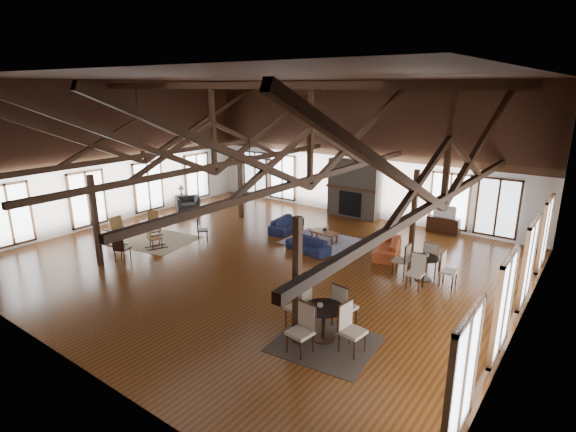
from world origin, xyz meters
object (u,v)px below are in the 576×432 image
Objects in this scene: armchair at (188,204)px; cafe_table_far at (424,264)px; cafe_table_near at (324,317)px; sofa_navy_left at (286,224)px; sofa_navy_front at (308,245)px; sofa_orange at (388,247)px; tv_console at (443,225)px; coffee_table at (324,233)px.

armchair is 0.55× the size of cafe_table_far.
cafe_table_near is at bearing -98.55° from cafe_table_far.
armchair reaches higher than sofa_navy_left.
armchair is 12.56m from cafe_table_near.
sofa_orange is at bearing 39.99° from sofa_navy_front.
armchair is 11.91m from cafe_table_far.
cafe_table_near reaches higher than cafe_table_far.
cafe_table_far is at bearing 37.55° from sofa_orange.
sofa_orange is 1.52× the size of tv_console.
sofa_orange reaches higher than sofa_navy_front.
cafe_table_far is (4.30, -1.19, 0.16)m from coffee_table.
sofa_navy_front is at bearing -178.88° from cafe_table_far.
sofa_navy_front is 5.79m from cafe_table_near.
armchair reaches higher than sofa_orange.
armchair is 0.85× the size of tv_console.
cafe_table_near reaches higher than sofa_orange.
cafe_table_near is at bearing -48.48° from coffee_table.
armchair is 11.55m from tv_console.
cafe_table_near is (11.16, -5.77, 0.22)m from armchair.
cafe_table_far is (11.86, -1.09, 0.16)m from armchair.
sofa_navy_front is 6.05m from tv_console.
tv_console is (3.29, 3.88, -0.04)m from coffee_table.
sofa_orange is (4.52, -0.13, 0.02)m from sofa_navy_left.
armchair is at bearing 152.67° from cafe_table_near.
sofa_navy_front is 1.47× the size of coffee_table.
cafe_table_near reaches higher than sofa_navy_front.
sofa_orange is at bearing -55.12° from armchair.
coffee_table is at bearing -55.69° from armchair.
tv_console is at bearing -62.98° from sofa_navy_left.
coffee_table is at bearing -130.30° from tv_console.
sofa_navy_left reaches higher than sofa_navy_front.
sofa_navy_left is 6.46m from cafe_table_far.
sofa_navy_left is at bearing 132.37° from cafe_table_near.
cafe_table_near is (3.50, -4.60, 0.32)m from sofa_navy_front.
tv_console is (-0.31, 9.74, -0.25)m from cafe_table_near.
sofa_navy_front is 2.59m from sofa_navy_left.
sofa_navy_front is 1.32× the size of tv_console.
tv_console reaches higher than sofa_orange.
tv_console is (0.76, 3.74, 0.03)m from sofa_orange.
cafe_table_near is at bearing -42.76° from sofa_navy_front.
sofa_navy_front is at bearing -121.79° from tv_console.
cafe_table_near is 1.74× the size of tv_console.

